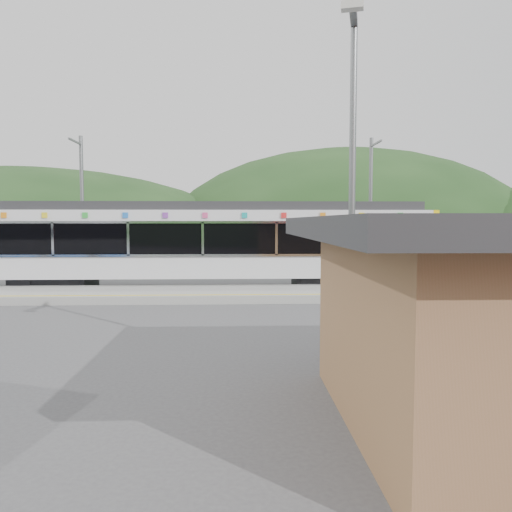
{
  "coord_description": "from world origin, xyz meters",
  "views": [
    {
      "loc": [
        0.43,
        -15.77,
        2.94
      ],
      "look_at": [
        1.07,
        1.0,
        1.77
      ],
      "focal_mm": 35.0,
      "sensor_mm": 36.0,
      "label": 1
    }
  ],
  "objects": [
    {
      "name": "ground",
      "position": [
        0.0,
        0.0,
        0.0
      ],
      "size": [
        120.0,
        120.0,
        0.0
      ],
      "primitive_type": "plane",
      "color": "#4C4C4F",
      "rests_on": "ground"
    },
    {
      "name": "hills",
      "position": [
        6.19,
        5.29,
        0.0
      ],
      "size": [
        146.0,
        149.0,
        26.0
      ],
      "color": "#1E3D19",
      "rests_on": "ground"
    },
    {
      "name": "platform",
      "position": [
        0.0,
        3.3,
        0.15
      ],
      "size": [
        26.0,
        3.2,
        0.3
      ],
      "primitive_type": "cube",
      "color": "#9E9E99",
      "rests_on": "ground"
    },
    {
      "name": "yellow_line",
      "position": [
        0.0,
        2.0,
        0.3
      ],
      "size": [
        26.0,
        0.1,
        0.01
      ],
      "primitive_type": "cube",
      "color": "yellow",
      "rests_on": "platform"
    },
    {
      "name": "train",
      "position": [
        -1.44,
        6.0,
        2.06
      ],
      "size": [
        20.44,
        3.01,
        3.74
      ],
      "color": "black",
      "rests_on": "ground"
    },
    {
      "name": "catenary_mast_west",
      "position": [
        -7.0,
        8.56,
        3.65
      ],
      "size": [
        0.18,
        1.8,
        7.0
      ],
      "color": "slate",
      "rests_on": "ground"
    },
    {
      "name": "catenary_mast_east",
      "position": [
        7.0,
        8.56,
        3.65
      ],
      "size": [
        0.18,
        1.8,
        7.0
      ],
      "color": "slate",
      "rests_on": "ground"
    },
    {
      "name": "lamp_post",
      "position": [
        2.51,
        -6.92,
        3.88
      ],
      "size": [
        0.4,
        1.17,
        6.52
      ],
      "rotation": [
        0.0,
        0.0,
        -0.26
      ],
      "color": "slate",
      "rests_on": "ground"
    }
  ]
}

